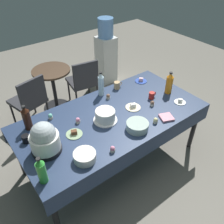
{
  "coord_description": "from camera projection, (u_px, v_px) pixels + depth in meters",
  "views": [
    {
      "loc": [
        -1.29,
        -1.71,
        2.45
      ],
      "look_at": [
        0.0,
        0.0,
        0.8
      ],
      "focal_mm": 37.98,
      "sensor_mm": 36.0,
      "label": 1
    }
  ],
  "objects": [
    {
      "name": "dessert_plate_sage",
      "position": [
        74.0,
        133.0,
        2.48
      ],
      "size": [
        0.17,
        0.17,
        0.05
      ],
      "color": "#8CA87F",
      "rests_on": "potluck_table"
    },
    {
      "name": "coffee_mug_red",
      "position": [
        152.0,
        95.0,
        2.99
      ],
      "size": [
        0.11,
        0.07,
        0.09
      ],
      "color": "#B2231E",
      "rests_on": "potluck_table"
    },
    {
      "name": "soda_bottle_cola",
      "position": [
        27.0,
        118.0,
        2.48
      ],
      "size": [
        0.09,
        0.09,
        0.3
      ],
      "color": "#33190F",
      "rests_on": "potluck_table"
    },
    {
      "name": "dessert_plate_cobalt",
      "position": [
        141.0,
        81.0,
        3.34
      ],
      "size": [
        0.16,
        0.16,
        0.05
      ],
      "color": "#2D4CB2",
      "rests_on": "potluck_table"
    },
    {
      "name": "soda_bottle_water",
      "position": [
        101.0,
        84.0,
        2.99
      ],
      "size": [
        0.08,
        0.08,
        0.32
      ],
      "color": "silver",
      "rests_on": "potluck_table"
    },
    {
      "name": "coffee_mug_tan",
      "position": [
        117.0,
        85.0,
        3.17
      ],
      "size": [
        0.12,
        0.08,
        0.1
      ],
      "color": "tan",
      "rests_on": "potluck_table"
    },
    {
      "name": "water_cooler",
      "position": [
        106.0,
        53.0,
        4.5
      ],
      "size": [
        0.32,
        0.32,
        1.24
      ],
      "color": "silver",
      "rests_on": "ground"
    },
    {
      "name": "cupcake_cocoa",
      "position": [
        50.0,
        116.0,
        2.67
      ],
      "size": [
        0.05,
        0.05,
        0.07
      ],
      "color": "beige",
      "rests_on": "potluck_table"
    },
    {
      "name": "cupcake_rose",
      "position": [
        113.0,
        149.0,
        2.27
      ],
      "size": [
        0.05,
        0.05,
        0.07
      ],
      "color": "beige",
      "rests_on": "potluck_table"
    },
    {
      "name": "dessert_plate_cream",
      "position": [
        133.0,
        107.0,
        2.85
      ],
      "size": [
        0.18,
        0.18,
        0.06
      ],
      "color": "beige",
      "rests_on": "potluck_table"
    },
    {
      "name": "maroon_chair_right",
      "position": [
        83.0,
        80.0,
        3.9
      ],
      "size": [
        0.5,
        0.5,
        0.85
      ],
      "color": "#333338",
      "rests_on": "ground"
    },
    {
      "name": "cupcake_lemon",
      "position": [
        156.0,
        121.0,
        2.61
      ],
      "size": [
        0.05,
        0.05,
        0.07
      ],
      "color": "beige",
      "rests_on": "potluck_table"
    },
    {
      "name": "glass_salad_bowl",
      "position": [
        137.0,
        126.0,
        2.53
      ],
      "size": [
        0.24,
        0.24,
        0.08
      ],
      "primitive_type": "cylinder",
      "color": "#B2C6BC",
      "rests_on": "potluck_table"
    },
    {
      "name": "ground",
      "position": [
        112.0,
        159.0,
        3.19
      ],
      "size": [
        9.0,
        9.0,
        0.0
      ],
      "primitive_type": "plane",
      "color": "slate"
    },
    {
      "name": "maroon_chair_left",
      "position": [
        30.0,
        99.0,
        3.46
      ],
      "size": [
        0.53,
        0.53,
        0.85
      ],
      "color": "#333338",
      "rests_on": "ground"
    },
    {
      "name": "potluck_table",
      "position": [
        112.0,
        120.0,
        2.77
      ],
      "size": [
        2.2,
        1.1,
        0.75
      ],
      "color": "navy",
      "rests_on": "ground"
    },
    {
      "name": "ceramic_snack_bowl",
      "position": [
        85.0,
        156.0,
        2.19
      ],
      "size": [
        0.21,
        0.21,
        0.08
      ],
      "primitive_type": "cylinder",
      "color": "silver",
      "rests_on": "potluck_table"
    },
    {
      "name": "frosted_layer_cake",
      "position": [
        105.0,
        116.0,
        2.63
      ],
      "size": [
        0.27,
        0.27,
        0.14
      ],
      "color": "silver",
      "rests_on": "potluck_table"
    },
    {
      "name": "cupcake_berry",
      "position": [
        108.0,
        97.0,
        2.99
      ],
      "size": [
        0.05,
        0.05,
        0.07
      ],
      "color": "beige",
      "rests_on": "potluck_table"
    },
    {
      "name": "cupcake_mint",
      "position": [
        152.0,
        103.0,
        2.87
      ],
      "size": [
        0.05,
        0.05,
        0.07
      ],
      "color": "beige",
      "rests_on": "potluck_table"
    },
    {
      "name": "cupcake_vanilla",
      "position": [
        78.0,
        120.0,
        2.61
      ],
      "size": [
        0.05,
        0.05,
        0.07
      ],
      "color": "beige",
      "rests_on": "potluck_table"
    },
    {
      "name": "dessert_plate_white",
      "position": [
        180.0,
        102.0,
        2.93
      ],
      "size": [
        0.14,
        0.14,
        0.05
      ],
      "color": "white",
      "rests_on": "potluck_table"
    },
    {
      "name": "coffee_mug_black",
      "position": [
        26.0,
        139.0,
        2.38
      ],
      "size": [
        0.12,
        0.08,
        0.08
      ],
      "color": "black",
      "rests_on": "potluck_table"
    },
    {
      "name": "slow_cooker",
      "position": [
        45.0,
        139.0,
        2.21
      ],
      "size": [
        0.29,
        0.29,
        0.34
      ],
      "color": "black",
      "rests_on": "potluck_table"
    },
    {
      "name": "paper_napkin_stack",
      "position": [
        166.0,
        117.0,
        2.69
      ],
      "size": [
        0.18,
        0.18,
        0.02
      ],
      "primitive_type": "cube",
      "rotation": [
        0.0,
        0.0,
        -0.38
      ],
      "color": "pink",
      "rests_on": "potluck_table"
    },
    {
      "name": "round_cafe_table",
      "position": [
        53.0,
        82.0,
        3.82
      ],
      "size": [
        0.6,
        0.6,
        0.72
      ],
      "color": "#473323",
      "rests_on": "ground"
    },
    {
      "name": "soda_bottle_orange_juice",
      "position": [
        169.0,
        83.0,
        3.04
      ],
      "size": [
        0.09,
        0.09,
        0.3
      ],
      "color": "orange",
      "rests_on": "potluck_table"
    },
    {
      "name": "soda_bottle_lime_soda",
      "position": [
        41.0,
        171.0,
        1.95
      ],
      "size": [
        0.08,
        0.08,
        0.28
      ],
      "color": "green",
      "rests_on": "potluck_table"
    }
  ]
}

